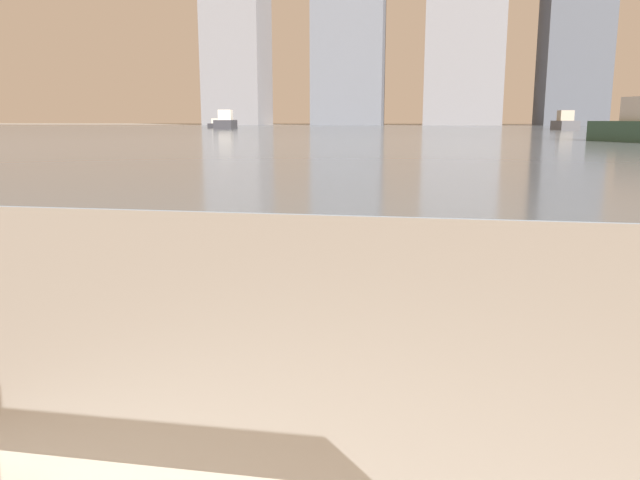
# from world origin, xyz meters

# --- Properties ---
(harbor_water) EXTENTS (180.00, 110.00, 0.01)m
(harbor_water) POSITION_xyz_m (0.00, 62.00, 0.01)
(harbor_water) COLOR slate
(harbor_water) RESTS_ON ground_plane
(harbor_boat_1) EXTENTS (1.19, 3.15, 1.17)m
(harbor_boat_1) POSITION_xyz_m (-26.73, 76.74, 0.42)
(harbor_boat_1) COLOR #2D2D33
(harbor_boat_1) RESTS_ON harbor_water
(harbor_boat_4) EXTENTS (1.97, 5.27, 1.95)m
(harbor_boat_4) POSITION_xyz_m (13.71, 68.75, 0.70)
(harbor_boat_4) COLOR #4C4C51
(harbor_boat_4) RESTS_ON harbor_water
(harbor_boat_5) EXTENTS (2.91, 5.81, 2.08)m
(harbor_boat_5) POSITION_xyz_m (-22.34, 67.61, 0.74)
(harbor_boat_5) COLOR #2D2D33
(harbor_boat_5) RESTS_ON harbor_water
(skyline_tower_3) EXTENTS (10.42, 12.88, 35.74)m
(skyline_tower_3) POSITION_xyz_m (23.73, 118.00, 17.87)
(skyline_tower_3) COLOR #4C515B
(skyline_tower_3) RESTS_ON ground_plane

